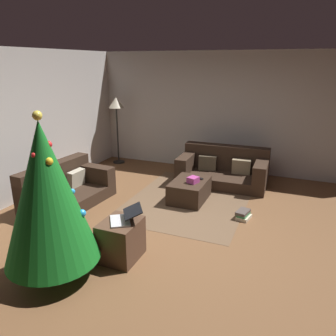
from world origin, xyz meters
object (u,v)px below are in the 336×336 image
(couch_right, at_px, (223,170))
(tv_remote, at_px, (199,178))
(couch_left, at_px, (65,189))
(laptop, at_px, (125,217))
(book_stack, at_px, (243,215))
(christmas_tree, at_px, (47,194))
(corner_lamp, at_px, (116,108))
(ottoman, at_px, (189,190))
(gift_box, at_px, (193,180))
(side_table, at_px, (121,240))

(couch_right, distance_m, tv_remote, 0.97)
(couch_left, xyz_separation_m, couch_right, (2.08, -2.30, 0.00))
(couch_left, xyz_separation_m, laptop, (-1.06, -1.79, 0.28))
(laptop, distance_m, book_stack, 2.10)
(book_stack, bearing_deg, christmas_tree, 142.21)
(tv_remote, relative_size, corner_lamp, 0.10)
(ottoman, xyz_separation_m, laptop, (-2.04, 0.16, 0.38))
(gift_box, bearing_deg, couch_right, -12.95)
(tv_remote, height_order, book_stack, tv_remote)
(gift_box, bearing_deg, laptop, 173.08)
(ottoman, bearing_deg, side_table, 174.35)
(gift_box, xyz_separation_m, christmas_tree, (-2.59, 0.82, 0.60))
(couch_left, relative_size, christmas_tree, 0.85)
(tv_remote, bearing_deg, side_table, -168.12)
(ottoman, relative_size, tv_remote, 5.17)
(laptop, relative_size, book_stack, 1.59)
(christmas_tree, distance_m, book_stack, 3.04)
(corner_lamp, bearing_deg, book_stack, -119.67)
(gift_box, distance_m, corner_lamp, 3.07)
(couch_right, bearing_deg, corner_lamp, -10.62)
(side_table, height_order, laptop, laptop)
(ottoman, height_order, side_table, side_table)
(couch_left, height_order, side_table, couch_left)
(gift_box, height_order, christmas_tree, christmas_tree)
(book_stack, bearing_deg, ottoman, 69.76)
(tv_remote, height_order, christmas_tree, christmas_tree)
(gift_box, height_order, book_stack, gift_box)
(gift_box, distance_m, side_table, 2.03)
(side_table, height_order, corner_lamp, corner_lamp)
(corner_lamp, bearing_deg, couch_right, -99.24)
(couch_left, xyz_separation_m, corner_lamp, (2.52, 0.41, 1.07))
(book_stack, distance_m, corner_lamp, 4.10)
(couch_left, height_order, laptop, couch_left)
(couch_right, xyz_separation_m, laptop, (-3.14, 0.51, 0.28))
(ottoman, xyz_separation_m, gift_box, (-0.07, -0.08, 0.23))
(couch_right, xyz_separation_m, tv_remote, (-0.94, 0.23, 0.09))
(gift_box, bearing_deg, couch_left, 114.04)
(tv_remote, distance_m, christmas_tree, 3.02)
(side_table, bearing_deg, book_stack, -36.14)
(christmas_tree, distance_m, side_table, 1.11)
(laptop, bearing_deg, corner_lamp, 31.53)
(couch_left, bearing_deg, gift_box, 118.60)
(couch_right, height_order, laptop, couch_right)
(gift_box, height_order, tv_remote, gift_box)
(couch_left, distance_m, book_stack, 3.04)
(laptop, bearing_deg, christmas_tree, 136.92)
(couch_left, bearing_deg, tv_remote, 123.36)
(couch_left, xyz_separation_m, christmas_tree, (-1.69, -1.21, 0.74))
(gift_box, distance_m, christmas_tree, 2.79)
(couch_right, relative_size, gift_box, 9.73)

